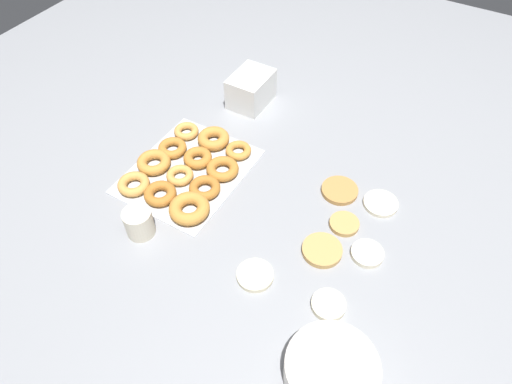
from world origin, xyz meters
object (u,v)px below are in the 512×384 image
object	(u,v)px
pancake_4	(255,275)
container_stack	(251,89)
pancake_6	(367,254)
pancake_3	(381,203)
donut_tray	(188,170)
batter_bowl	(331,371)
pancake_1	(344,224)
pancake_0	(322,250)
pancake_2	(328,305)
pancake_5	(340,190)
paper_cup	(139,223)

from	to	relation	value
pancake_4	container_stack	bearing A→B (deg)	-148.52
pancake_6	pancake_3	bearing A→B (deg)	-170.86
pancake_4	pancake_6	size ratio (longest dim) A/B	1.10
pancake_6	donut_tray	xyz separation A→B (m)	(-0.00, -0.58, 0.01)
container_stack	batter_bowl	bearing A→B (deg)	40.67
batter_bowl	pancake_1	bearing A→B (deg)	-161.36
pancake_3	donut_tray	xyz separation A→B (m)	(0.18, -0.55, 0.01)
pancake_0	pancake_2	world-z (taller)	same
donut_tray	container_stack	bearing A→B (deg)	-178.04
pancake_2	donut_tray	distance (m)	0.58
pancake_4	pancake_6	xyz separation A→B (m)	(-0.20, 0.22, 0.00)
pancake_3	donut_tray	size ratio (longest dim) A/B	0.25
pancake_6	batter_bowl	bearing A→B (deg)	7.41
pancake_3	batter_bowl	world-z (taller)	batter_bowl
pancake_6	donut_tray	size ratio (longest dim) A/B	0.22
pancake_2	donut_tray	size ratio (longest dim) A/B	0.22
pancake_2	pancake_4	world-z (taller)	pancake_2
pancake_5	donut_tray	distance (m)	0.46
pancake_2	pancake_5	size ratio (longest dim) A/B	0.78
pancake_4	pancake_1	bearing A→B (deg)	153.73
pancake_3	donut_tray	distance (m)	0.57
pancake_6	donut_tray	bearing A→B (deg)	-90.41
paper_cup	pancake_2	bearing A→B (deg)	95.63
pancake_2	paper_cup	world-z (taller)	paper_cup
pancake_3	paper_cup	bearing A→B (deg)	-51.67
pancake_5	batter_bowl	size ratio (longest dim) A/B	0.54
batter_bowl	pancake_4	bearing A→B (deg)	-116.79
pancake_0	pancake_1	distance (m)	0.11
pancake_4	paper_cup	size ratio (longest dim) A/B	1.16
batter_bowl	pancake_5	bearing A→B (deg)	-158.97
pancake_0	container_stack	distance (m)	0.66
pancake_4	paper_cup	bearing A→B (deg)	-84.23
donut_tray	pancake_2	bearing A→B (deg)	71.00
pancake_5	pancake_0	bearing A→B (deg)	11.38
pancake_5	donut_tray	world-z (taller)	donut_tray
pancake_0	pancake_1	bearing A→B (deg)	171.69
pancake_4	pancake_2	bearing A→B (deg)	95.37
pancake_1	container_stack	size ratio (longest dim) A/B	0.52
pancake_1	batter_bowl	world-z (taller)	batter_bowl
donut_tray	batter_bowl	xyz separation A→B (m)	(0.34, 0.62, 0.02)
pancake_0	container_stack	xyz separation A→B (m)	(-0.45, -0.48, 0.05)
pancake_4	paper_cup	distance (m)	0.34
pancake_2	pancake_6	xyz separation A→B (m)	(-0.18, 0.03, -0.00)
pancake_2	pancake_6	distance (m)	0.19
pancake_1	pancake_3	distance (m)	0.14
pancake_4	donut_tray	xyz separation A→B (m)	(-0.21, -0.36, 0.01)
pancake_1	container_stack	distance (m)	0.61
pancake_3	pancake_5	world-z (taller)	pancake_5
batter_bowl	paper_cup	xyz separation A→B (m)	(-0.10, -0.60, 0.01)
pancake_0	donut_tray	xyz separation A→B (m)	(-0.05, -0.47, 0.01)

